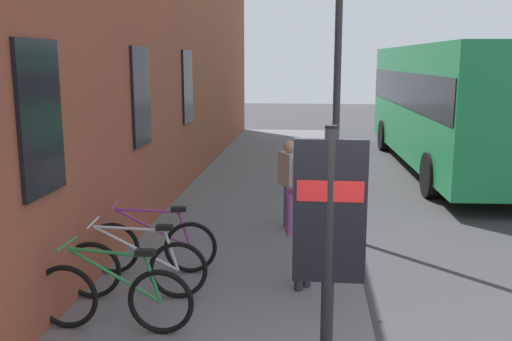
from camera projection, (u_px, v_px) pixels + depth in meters
ground at (409, 237)px, 9.78m from camera, size 60.00×60.00×0.00m
sidewalk_pavement at (260, 201)px, 11.98m from camera, size 24.00×3.50×0.12m
station_facade at (171, 28)px, 12.46m from camera, size 22.00×0.65×7.35m
bicycle_under_window at (114, 297)px, 6.07m from camera, size 0.48×1.77×0.97m
bicycle_far_end at (136, 268)px, 6.91m from camera, size 0.48×1.77×0.97m
bicycle_leaning_wall at (152, 246)px, 7.73m from camera, size 0.48×1.76×0.97m
transit_info_sign at (329, 231)px, 4.31m from camera, size 0.10×0.55×2.40m
city_bus at (449, 100)px, 15.44m from camera, size 10.57×2.88×3.35m
pedestrian_crossing_street at (304, 217)px, 7.10m from camera, size 0.49×0.45×1.55m
pedestrian_near_bus at (289, 175)px, 9.76m from camera, size 0.52×0.41×1.53m
street_lamp at (338, 44)px, 9.28m from camera, size 0.28×0.28×5.29m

